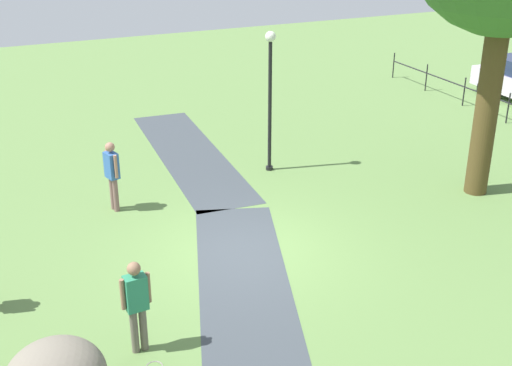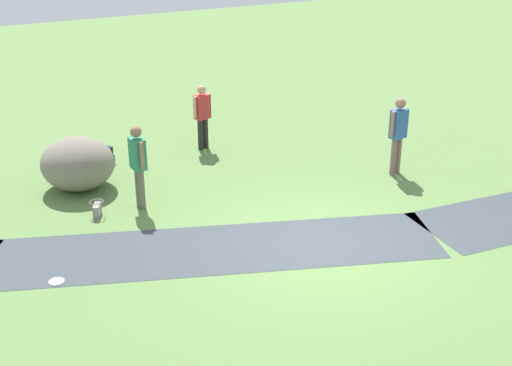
% 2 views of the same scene
% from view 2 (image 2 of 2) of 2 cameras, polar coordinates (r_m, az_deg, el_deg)
% --- Properties ---
extents(ground_plane, '(48.00, 48.00, 0.00)m').
position_cam_2_polar(ground_plane, '(12.41, 5.65, -5.13)').
color(ground_plane, '#608345').
extents(footpath_segment_mid, '(8.16, 4.24, 0.01)m').
position_cam_2_polar(footpath_segment_mid, '(12.23, -3.26, -5.49)').
color(footpath_segment_mid, '#3C4249').
rests_on(footpath_segment_mid, ground).
extents(lawn_boulder, '(2.15, 2.15, 1.12)m').
position_cam_2_polar(lawn_boulder, '(14.85, -14.65, 1.58)').
color(lawn_boulder, slate).
rests_on(lawn_boulder, ground).
extents(woman_with_handbag, '(0.27, 0.52, 1.71)m').
position_cam_2_polar(woman_with_handbag, '(13.54, -9.81, 1.83)').
color(woman_with_handbag, '#676054').
rests_on(woman_with_handbag, ground).
extents(man_near_boulder, '(0.50, 0.33, 1.76)m').
position_cam_2_polar(man_near_boulder, '(15.25, 11.77, 4.33)').
color(man_near_boulder, '#7C5A57').
rests_on(man_near_boulder, ground).
extents(passerby_on_path, '(0.50, 0.33, 1.60)m').
position_cam_2_polar(passerby_on_path, '(16.51, -4.50, 5.87)').
color(passerby_on_path, '#252324').
rests_on(passerby_on_path, ground).
extents(handbag_on_grass, '(0.36, 0.36, 0.31)m').
position_cam_2_polar(handbag_on_grass, '(13.68, -13.12, -2.15)').
color(handbag_on_grass, gray).
rests_on(handbag_on_grass, ground).
extents(backpack_by_boulder, '(0.35, 0.35, 0.40)m').
position_cam_2_polar(backpack_by_boulder, '(16.13, -12.34, 2.19)').
color(backpack_by_boulder, '#14242C').
rests_on(backpack_by_boulder, ground).
extents(frisbee_on_grass, '(0.25, 0.25, 0.02)m').
position_cam_2_polar(frisbee_on_grass, '(11.72, -16.31, -7.90)').
color(frisbee_on_grass, white).
rests_on(frisbee_on_grass, ground).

